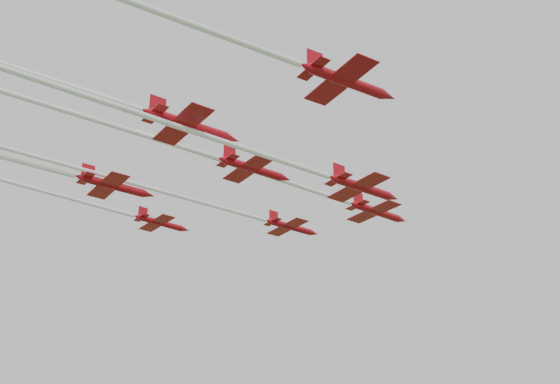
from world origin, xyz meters
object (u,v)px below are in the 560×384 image
Objects in this scene: jet_row2_right at (246,149)px; jet_row4_left at (6,158)px; jet_row3_mid at (160,140)px; jet_row4_right at (68,86)px; jet_row2_left at (212,205)px; jet_row3_right at (199,27)px; jet_lead at (330,196)px; jet_row3_left at (100,206)px.

jet_row2_right is 30.49m from jet_row4_left.
jet_row3_mid reaches higher than jet_row4_right.
jet_row2_left is 0.84× the size of jet_row3_right.
jet_row2_left reaches higher than jet_row4_left.
jet_row3_right reaches higher than jet_row2_left.
jet_lead is 0.69× the size of jet_row2_right.
jet_row3_mid is at bearing 119.36° from jet_row4_right.
jet_row2_right is (4.16, -23.50, -3.65)m from jet_lead.
jet_row3_right reaches higher than jet_lead.
jet_row4_right is (26.61, -25.08, -2.47)m from jet_row3_left.
jet_row3_right is (41.51, -21.54, -0.07)m from jet_row3_left.
jet_row2_right is at bearing -20.58° from jet_row2_left.
jet_row3_left reaches higher than jet_row4_right.
jet_row2_left reaches higher than jet_row4_right.
jet_row3_right is 1.16× the size of jet_row4_left.
jet_row2_right is 1.19× the size of jet_row4_left.
jet_row2_left is 35.00m from jet_row4_right.
jet_row4_right is at bearing -79.00° from jet_lead.
jet_row2_right is at bearing -65.27° from jet_lead.
jet_lead reaches higher than jet_row4_left.
jet_row4_right is at bearing 1.80° from jet_row4_left.
jet_row4_left is (-16.50, -10.21, -1.34)m from jet_row3_mid.
jet_row2_left is 39.44m from jet_row3_right.
jet_row2_right is at bearing 4.26° from jet_row3_left.
jet_row2_left is at bearing 151.54° from jet_row3_right.
jet_row4_left is 20.62m from jet_row4_right.
jet_row3_mid is 0.96× the size of jet_row4_right.
jet_row4_right reaches higher than jet_row2_right.
jet_row3_mid is at bearing -141.77° from jet_row2_right.
jet_row4_left is at bearing -178.10° from jet_row4_right.
jet_row3_right reaches higher than jet_row4_left.
jet_row3_left reaches higher than jet_row3_mid.
jet_row3_left is 36.65m from jet_row4_right.
jet_row4_right is at bearing -55.52° from jet_row2_left.
jet_row3_left reaches higher than jet_row2_left.
jet_row3_mid reaches higher than jet_row4_left.
jet_lead is at bearing 94.34° from jet_row3_mid.
jet_row2_right is 1.48× the size of jet_row3_left.
jet_lead is at bearing 76.11° from jet_row4_left.
jet_row2_right is 1.22× the size of jet_row3_mid.
jet_row3_right is 15.50m from jet_row4_right.
jet_lead is 0.80× the size of jet_row4_right.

